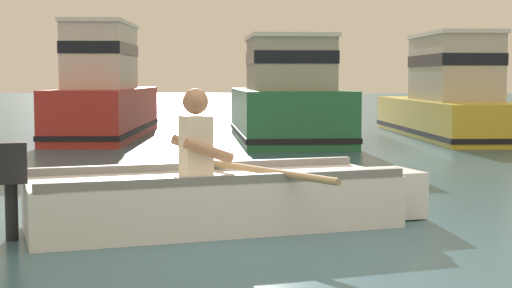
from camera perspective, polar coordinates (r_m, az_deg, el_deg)
ground_plane at (r=5.83m, az=3.18°, el=-7.90°), size 120.00×120.00×0.00m
rowboat_with_person at (r=6.84m, az=-2.52°, el=-3.88°), size 3.63×2.08×1.19m
moored_boat_red at (r=17.35m, az=-10.79°, el=3.44°), size 1.66×6.07×2.44m
moored_boat_green at (r=16.02m, az=2.27°, el=3.04°), size 2.48×5.25×2.11m
moored_boat_yellow at (r=17.66m, az=13.61°, el=3.12°), size 2.07×6.58×2.22m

